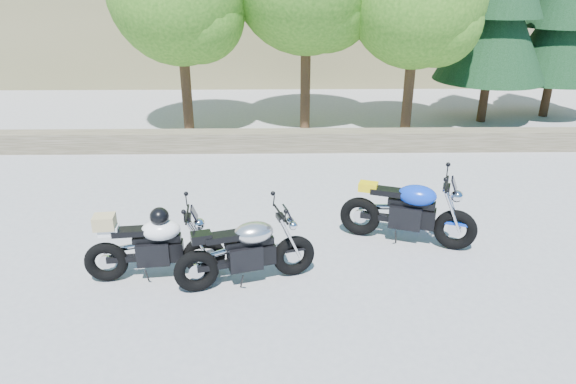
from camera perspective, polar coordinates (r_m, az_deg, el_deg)
The scene contains 8 objects.
ground at distance 8.08m, azimuth -1.31°, elevation -7.70°, with size 90.00×90.00×0.00m, color gray.
stone_wall at distance 13.03m, azimuth -1.21°, elevation 5.71°, with size 22.00×0.55×0.50m, color brown.
tree_decid_right at distance 14.36m, azimuth 14.61°, elevation 19.83°, with size 3.54×3.54×5.41m.
conifer_far at distance 17.83m, azimuth 28.36°, elevation 17.70°, with size 2.82×2.82×6.27m.
silver_bike at distance 7.34m, azimuth -4.57°, elevation -6.61°, with size 2.02×0.84×1.04m.
white_bike at distance 7.66m, azimuth -14.73°, elevation -5.66°, with size 2.02×0.64×1.12m.
blue_bike at distance 8.62m, azimuth 13.22°, elevation -2.16°, with size 2.16×0.99×1.13m.
backpack at distance 9.42m, azimuth 13.58°, elevation -2.46°, with size 0.32×0.30×0.36m.
Camera 1 is at (0.07, -6.94, 4.12)m, focal length 32.00 mm.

